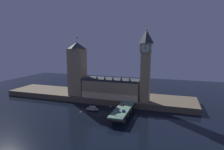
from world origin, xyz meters
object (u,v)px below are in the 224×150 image
(victoria_tower, at_px, (77,69))
(boat_upstream, at_px, (92,109))
(clock_tower, at_px, (146,64))
(car_northbound_lead, at_px, (122,104))
(street_lamp_near, at_px, (111,109))
(pedestrian_near_rail, at_px, (113,111))
(car_southbound_lead, at_px, (124,111))
(car_northbound_trail, at_px, (117,111))
(pedestrian_far_rail, at_px, (119,104))

(victoria_tower, height_order, boat_upstream, victoria_tower)
(clock_tower, xyz_separation_m, car_northbound_lead, (-17.47, -21.15, -36.45))
(clock_tower, distance_m, street_lamp_near, 60.00)
(pedestrian_near_rail, height_order, boat_upstream, pedestrian_near_rail)
(clock_tower, distance_m, boat_upstream, 67.71)
(car_northbound_lead, height_order, car_southbound_lead, car_southbound_lead)
(pedestrian_near_rail, relative_size, street_lamp_near, 0.28)
(victoria_tower, bearing_deg, car_southbound_lead, -32.35)
(car_northbound_trail, xyz_separation_m, street_lamp_near, (-3.15, -6.36, 3.37))
(pedestrian_near_rail, bearing_deg, boat_upstream, 148.07)
(street_lamp_near, bearing_deg, clock_tower, 65.68)
(car_northbound_trail, xyz_separation_m, car_southbound_lead, (5.50, 1.65, 0.03))
(victoria_tower, xyz_separation_m, pedestrian_far_rail, (57.18, -25.08, -27.99))
(car_northbound_lead, xyz_separation_m, car_northbound_trail, (-0.00, -18.10, -0.00))
(clock_tower, height_order, victoria_tower, clock_tower)
(pedestrian_near_rail, bearing_deg, car_southbound_lead, 26.42)
(clock_tower, distance_m, pedestrian_far_rail, 46.62)
(clock_tower, xyz_separation_m, victoria_tower, (-77.40, 3.84, -8.25))
(boat_upstream, bearing_deg, car_southbound_lead, -19.39)
(car_northbound_lead, relative_size, boat_upstream, 0.34)
(victoria_tower, relative_size, street_lamp_near, 10.11)
(clock_tower, bearing_deg, car_northbound_trail, -113.99)
(car_northbound_trail, bearing_deg, car_northbound_lead, 90.00)
(car_northbound_lead, xyz_separation_m, car_southbound_lead, (5.50, -16.45, 0.03))
(car_southbound_lead, bearing_deg, car_northbound_lead, 108.48)
(pedestrian_near_rail, bearing_deg, victoria_tower, 141.47)
(clock_tower, height_order, street_lamp_near, clock_tower)
(victoria_tower, height_order, pedestrian_near_rail, victoria_tower)
(car_northbound_lead, xyz_separation_m, pedestrian_far_rail, (-2.75, -0.09, 0.21))
(victoria_tower, height_order, car_northbound_trail, victoria_tower)
(car_southbound_lead, bearing_deg, pedestrian_near_rail, -153.58)
(car_northbound_lead, distance_m, car_southbound_lead, 17.34)
(victoria_tower, distance_m, pedestrian_far_rail, 68.43)
(clock_tower, relative_size, victoria_tower, 1.10)
(victoria_tower, height_order, street_lamp_near, victoria_tower)
(car_southbound_lead, bearing_deg, pedestrian_far_rail, 116.75)
(boat_upstream, bearing_deg, pedestrian_far_rail, 9.63)
(clock_tower, bearing_deg, boat_upstream, -150.89)
(pedestrian_far_rail, bearing_deg, street_lamp_near, -90.94)
(clock_tower, xyz_separation_m, boat_upstream, (-46.01, -25.62, -42.55))
(pedestrian_near_rail, distance_m, pedestrian_far_rail, 20.46)
(car_northbound_lead, bearing_deg, clock_tower, 50.45)
(pedestrian_near_rail, xyz_separation_m, boat_upstream, (-25.80, 16.08, -6.40))
(street_lamp_near, distance_m, boat_upstream, 33.68)
(car_southbound_lead, bearing_deg, street_lamp_near, -137.19)
(car_southbound_lead, bearing_deg, clock_tower, 72.34)
(car_northbound_lead, relative_size, car_southbound_lead, 1.13)
(victoria_tower, xyz_separation_m, car_southbound_lead, (65.43, -41.44, -28.17))
(car_northbound_lead, bearing_deg, car_northbound_trail, -90.00)
(street_lamp_near, xyz_separation_m, boat_upstream, (-25.40, 19.99, -9.46))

